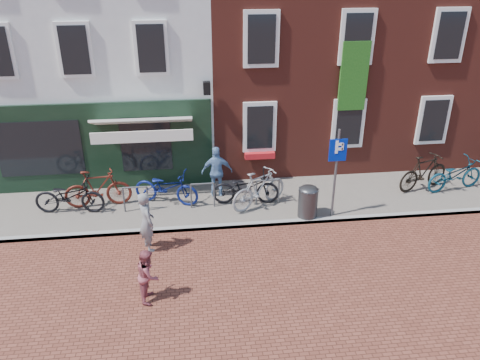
{
  "coord_description": "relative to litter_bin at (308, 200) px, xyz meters",
  "views": [
    {
      "loc": [
        -1.88,
        -11.58,
        7.16
      ],
      "look_at": [
        -0.44,
        0.54,
        1.28
      ],
      "focal_mm": 35.42,
      "sensor_mm": 36.0,
      "label": 1
    }
  ],
  "objects": [
    {
      "name": "woman",
      "position": [
        -4.58,
        -1.03,
        0.19
      ],
      "size": [
        0.61,
        0.72,
        1.67
      ],
      "primitive_type": "imported",
      "rotation": [
        0.0,
        0.0,
        1.99
      ],
      "color": "slate",
      "rests_on": "ground"
    },
    {
      "name": "bicycle_0",
      "position": [
        -6.99,
        1.07,
        -0.0
      ],
      "size": [
        2.12,
        0.93,
        1.08
      ],
      "primitive_type": "imported",
      "rotation": [
        0.0,
        0.0,
        1.47
      ],
      "color": "black",
      "rests_on": "sidewalk"
    },
    {
      "name": "building_brick_mid",
      "position": [
        0.46,
        6.7,
        4.36
      ],
      "size": [
        6.0,
        8.0,
        10.0
      ],
      "primitive_type": "cube",
      "color": "maroon",
      "rests_on": "ground"
    },
    {
      "name": "sidewalk",
      "position": [
        -0.54,
        1.2,
        -0.59
      ],
      "size": [
        24.0,
        3.0,
        0.1
      ],
      "primitive_type": "cube",
      "color": "slate",
      "rests_on": "ground"
    },
    {
      "name": "litter_bin",
      "position": [
        0.0,
        0.0,
        0.0
      ],
      "size": [
        0.57,
        0.57,
        1.05
      ],
      "color": "#3A3A3D",
      "rests_on": "sidewalk"
    },
    {
      "name": "bicycle_2",
      "position": [
        -4.14,
        1.32,
        -0.0
      ],
      "size": [
        2.18,
        1.39,
        1.08
      ],
      "primitive_type": "imported",
      "rotation": [
        0.0,
        0.0,
        1.22
      ],
      "color": "navy",
      "rests_on": "sidewalk"
    },
    {
      "name": "bicycle_3",
      "position": [
        -1.33,
        0.77,
        0.06
      ],
      "size": [
        2.01,
        1.48,
        1.2
      ],
      "primitive_type": "imported",
      "rotation": [
        0.0,
        0.0,
        2.09
      ],
      "color": "gray",
      "rests_on": "sidewalk"
    },
    {
      "name": "bicycle_6",
      "position": [
        5.19,
        1.13,
        -0.0
      ],
      "size": [
        2.16,
        1.13,
        1.08
      ],
      "primitive_type": "imported",
      "rotation": [
        0.0,
        0.0,
        1.78
      ],
      "color": "#0D384C",
      "rests_on": "sidewalk"
    },
    {
      "name": "boy",
      "position": [
        -4.44,
        -3.08,
        0.0
      ],
      "size": [
        0.54,
        0.67,
        1.29
      ],
      "primitive_type": "imported",
      "rotation": [
        0.0,
        0.0,
        1.49
      ],
      "color": "#96444D",
      "rests_on": "ground"
    },
    {
      "name": "building_brick_right",
      "position": [
        6.46,
        6.7,
        4.36
      ],
      "size": [
        6.0,
        8.0,
        10.0
      ],
      "primitive_type": "cube",
      "color": "maroon",
      "rests_on": "ground"
    },
    {
      "name": "cafe_person",
      "position": [
        -2.54,
        1.65,
        0.29
      ],
      "size": [
        0.98,
        0.42,
        1.66
      ],
      "primitive_type": "imported",
      "rotation": [
        0.0,
        0.0,
        3.13
      ],
      "color": "#6A8FBC",
      "rests_on": "sidewalk"
    },
    {
      "name": "parking_sign",
      "position": [
        0.73,
        -0.06,
        1.18
      ],
      "size": [
        0.5,
        0.08,
        2.7
      ],
      "color": "#4C4C4F",
      "rests_on": "sidewalk"
    },
    {
      "name": "ground",
      "position": [
        -1.54,
        -0.3,
        -0.64
      ],
      "size": [
        80.0,
        80.0,
        0.0
      ],
      "primitive_type": "plane",
      "color": "brown"
    },
    {
      "name": "building_stucco",
      "position": [
        -6.54,
        6.7,
        3.86
      ],
      "size": [
        8.0,
        8.0,
        9.0
      ],
      "primitive_type": "cube",
      "color": "silver",
      "rests_on": "ground"
    },
    {
      "name": "bicycle_4",
      "position": [
        -1.71,
        1.02,
        -0.0
      ],
      "size": [
        2.12,
        0.91,
        1.08
      ],
      "primitive_type": "imported",
      "rotation": [
        0.0,
        0.0,
        1.48
      ],
      "color": "black",
      "rests_on": "sidewalk"
    },
    {
      "name": "bicycle_1",
      "position": [
        -6.2,
        1.36,
        0.06
      ],
      "size": [
        2.04,
        0.73,
        1.2
      ],
      "primitive_type": "imported",
      "rotation": [
        0.0,
        0.0,
        1.65
      ],
      "color": "#561C13",
      "rests_on": "sidewalk"
    },
    {
      "name": "bicycle_5",
      "position": [
        4.2,
        1.32,
        0.06
      ],
      "size": [
        2.07,
        1.19,
        1.2
      ],
      "primitive_type": "imported",
      "rotation": [
        0.0,
        0.0,
        1.91
      ],
      "color": "black",
      "rests_on": "sidewalk"
    }
  ]
}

